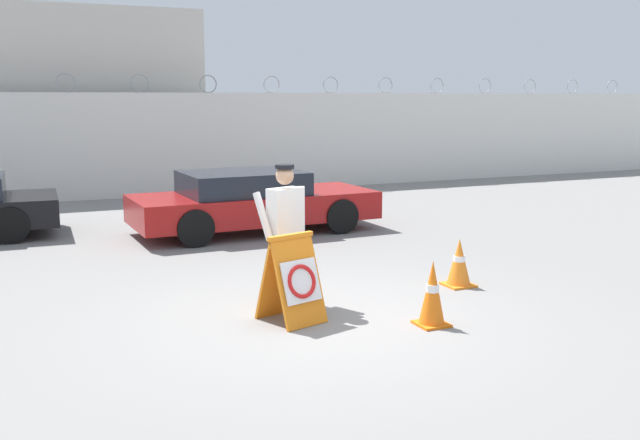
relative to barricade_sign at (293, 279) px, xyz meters
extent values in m
plane|color=gray|center=(0.34, 0.02, -0.50)|extent=(90.00, 90.00, 0.00)
cube|color=silver|center=(0.34, 11.17, 0.82)|extent=(36.00, 0.30, 2.64)
torus|color=gray|center=(-1.42, 11.17, 2.35)|extent=(0.47, 0.03, 0.47)
torus|color=gray|center=(0.34, 11.17, 2.35)|extent=(0.47, 0.03, 0.47)
torus|color=gray|center=(2.10, 11.17, 2.35)|extent=(0.47, 0.03, 0.47)
torus|color=gray|center=(3.86, 11.17, 2.35)|extent=(0.47, 0.03, 0.47)
torus|color=gray|center=(5.62, 11.17, 2.35)|extent=(0.47, 0.03, 0.47)
torus|color=gray|center=(7.38, 11.17, 2.35)|extent=(0.47, 0.03, 0.47)
torus|color=gray|center=(9.14, 11.17, 2.35)|extent=(0.47, 0.03, 0.47)
torus|color=gray|center=(10.90, 11.17, 2.35)|extent=(0.47, 0.03, 0.47)
torus|color=gray|center=(12.66, 11.17, 2.35)|extent=(0.47, 0.03, 0.47)
torus|color=gray|center=(14.42, 11.17, 2.35)|extent=(0.47, 0.03, 0.47)
torus|color=gray|center=(16.18, 11.17, 2.35)|extent=(0.47, 0.03, 0.47)
cube|color=beige|center=(-1.79, 14.59, 1.92)|extent=(8.10, 5.07, 4.85)
cube|color=orange|center=(0.03, -0.11, -0.02)|extent=(0.64, 0.49, 0.98)
cube|color=orange|center=(-0.05, 0.19, -0.02)|extent=(0.64, 0.49, 0.98)
cube|color=orange|center=(-0.01, 0.04, 0.48)|extent=(0.60, 0.23, 0.05)
cube|color=white|center=(0.04, -0.14, 0.00)|extent=(0.51, 0.29, 0.47)
torus|color=red|center=(0.04, -0.15, 0.00)|extent=(0.42, 0.26, 0.38)
cylinder|color=#232838|center=(0.27, 0.73, -0.10)|extent=(0.15, 0.15, 0.82)
cylinder|color=#232838|center=(0.10, 0.67, -0.10)|extent=(0.15, 0.15, 0.82)
cube|color=silver|center=(0.18, 0.70, 0.63)|extent=(0.47, 0.35, 0.63)
sphere|color=tan|center=(0.18, 0.70, 1.09)|extent=(0.22, 0.22, 0.22)
cylinder|color=silver|center=(0.43, 0.79, 0.64)|extent=(0.09, 0.09, 0.60)
cylinder|color=silver|center=(-0.10, 0.71, 0.62)|extent=(0.20, 0.35, 0.58)
cylinder|color=black|center=(0.18, 0.70, 1.21)|extent=(0.23, 0.23, 0.05)
cube|color=orange|center=(1.37, -0.77, -0.49)|extent=(0.34, 0.34, 0.03)
cone|color=orange|center=(1.37, -0.77, -0.12)|extent=(0.29, 0.29, 0.72)
cylinder|color=white|center=(1.37, -0.77, -0.08)|extent=(0.15, 0.15, 0.10)
cube|color=orange|center=(2.63, 0.52, -0.49)|extent=(0.38, 0.38, 0.03)
cone|color=orange|center=(2.63, 0.52, -0.16)|extent=(0.32, 0.32, 0.62)
cylinder|color=white|center=(2.63, 0.52, -0.13)|extent=(0.16, 0.16, 0.09)
cylinder|color=black|center=(-2.89, 6.08, -0.18)|extent=(0.66, 0.22, 0.65)
cylinder|color=black|center=(-2.83, 7.77, -0.18)|extent=(0.66, 0.22, 0.65)
cylinder|color=black|center=(2.74, 6.29, -0.18)|extent=(0.66, 0.22, 0.65)
cylinder|color=black|center=(2.80, 4.58, -0.18)|extent=(0.66, 0.22, 0.65)
cylinder|color=black|center=(-0.07, 6.20, -0.18)|extent=(0.66, 0.22, 0.65)
cylinder|color=black|center=(-0.01, 4.48, -0.18)|extent=(0.66, 0.22, 0.65)
cube|color=maroon|center=(1.36, 5.39, -0.02)|extent=(4.59, 1.98, 0.52)
cube|color=black|center=(1.14, 5.38, 0.45)|extent=(2.23, 1.72, 0.42)
camera|label=1|loc=(-2.90, -7.30, 2.04)|focal=40.00mm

